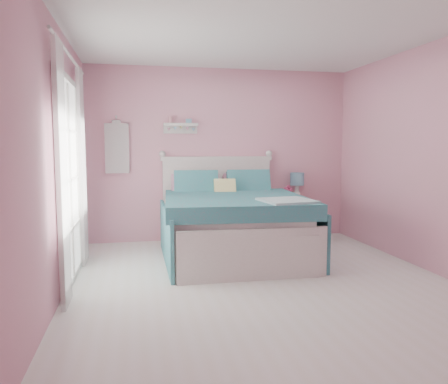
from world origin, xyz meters
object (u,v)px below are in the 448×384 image
object	(u,v)px
bed	(232,224)
nightstand	(294,219)
table_lamp	(297,181)
vase	(288,196)
teacup	(295,199)

from	to	relation	value
bed	nightstand	xyz separation A→B (m)	(1.18, 0.88, -0.13)
nightstand	table_lamp	xyz separation A→B (m)	(0.08, 0.08, 0.59)
vase	table_lamp	bearing A→B (deg)	22.29
bed	nightstand	world-z (taller)	bed
nightstand	vase	size ratio (longest dim) A/B	4.19
vase	nightstand	bearing A→B (deg)	-6.05
nightstand	teacup	size ratio (longest dim) A/B	5.91
bed	teacup	bearing A→B (deg)	36.69
teacup	bed	bearing A→B (deg)	-147.27
vase	teacup	size ratio (longest dim) A/B	1.41
vase	teacup	distance (m)	0.16
bed	nightstand	size ratio (longest dim) A/B	3.84
bed	table_lamp	xyz separation A→B (m)	(1.26, 0.96, 0.47)
table_lamp	teacup	bearing A→B (deg)	-115.80
nightstand	teacup	bearing A→B (deg)	-100.82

